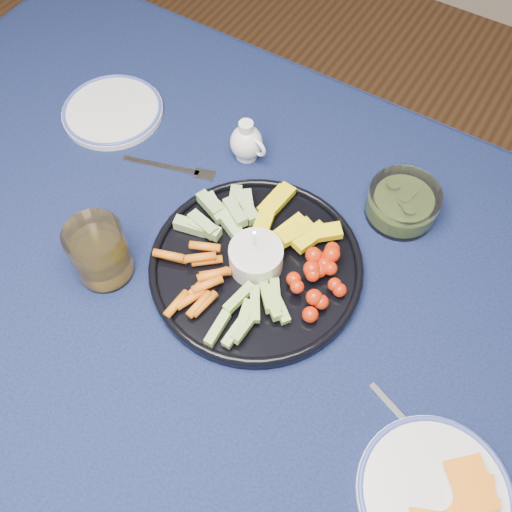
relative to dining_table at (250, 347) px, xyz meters
The scene contains 9 objects.
dining_table is the anchor object (origin of this frame).
crudite_platter 0.14m from the dining_table, 116.79° to the left, with size 0.33×0.33×0.11m.
creamer_pitcher 0.35m from the dining_table, 122.97° to the left, with size 0.07×0.06×0.08m.
pickle_bowl 0.34m from the dining_table, 71.11° to the left, with size 0.12×0.12×0.05m.
cheese_plate 0.35m from the dining_table, 13.28° to the right, with size 0.20×0.20×0.02m.
juice_tumbler 0.28m from the dining_table, behind, with size 0.09×0.09×0.10m.
fork_left 0.33m from the dining_table, 145.66° to the left, with size 0.16×0.06×0.00m.
fork_right 0.29m from the dining_table, ahead, with size 0.14×0.06×0.00m.
side_plate_extra 0.51m from the dining_table, 152.81° to the left, with size 0.19×0.19×0.02m.
Camera 1 is at (0.20, -0.29, 1.52)m, focal length 40.00 mm.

